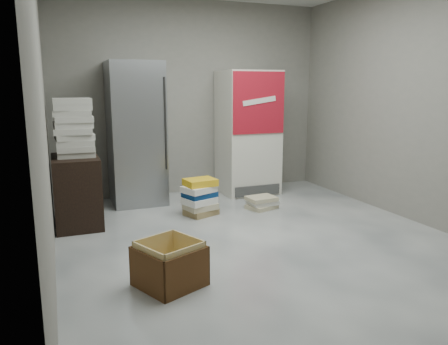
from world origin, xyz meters
name	(u,v)px	position (x,y,z in m)	size (l,w,h in m)	color
ground	(267,245)	(0.00, 0.00, 0.00)	(5.00, 5.00, 0.00)	silver
room_shell	(270,62)	(0.00, 0.00, 1.80)	(4.04, 5.04, 2.82)	gray
steel_fridge	(136,134)	(-0.90, 2.13, 0.95)	(0.70, 0.72, 1.90)	#A3A5AB
coke_cooler	(248,132)	(0.75, 2.12, 0.90)	(0.80, 0.73, 1.80)	silver
wood_shelf	(77,191)	(-1.73, 1.40, 0.40)	(0.50, 0.80, 0.80)	black
supply_box_stack	(74,128)	(-1.72, 1.40, 1.12)	(0.43, 0.44, 0.65)	beige
phonebook_stack_main	(200,197)	(-0.30, 1.24, 0.23)	(0.48, 0.42, 0.46)	#927A4D
phonebook_stack_side	(262,202)	(0.55, 1.22, 0.08)	(0.43, 0.38, 0.16)	#C1B491
cardboard_box	(170,267)	(-1.14, -0.52, 0.15)	(0.61, 0.61, 0.37)	gold
bucket_lid	(183,246)	(-0.83, 0.17, 0.04)	(0.32, 0.32, 0.09)	gold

